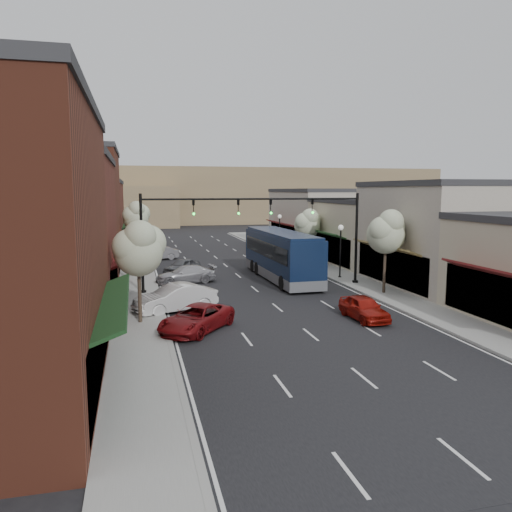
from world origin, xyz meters
TOP-DOWN VIEW (x-y plane):
  - ground at (0.00, 0.00)m, footprint 160.00×160.00m
  - sidewalk_left at (-8.40, 18.50)m, footprint 2.80×73.00m
  - sidewalk_right at (8.40, 18.50)m, footprint 2.80×73.00m
  - curb_left at (-7.00, 18.50)m, footprint 0.25×73.00m
  - curb_right at (7.00, 18.50)m, footprint 0.25×73.00m
  - bldg_left_midnear at (-14.23, 6.00)m, footprint 10.14×14.10m
  - bldg_left_midfar at (-14.24, 20.00)m, footprint 10.14×14.10m
  - bldg_left_far at (-14.22, 36.00)m, footprint 10.14×18.10m
  - bldg_right_midnear at (13.72, 6.00)m, footprint 9.14×12.10m
  - bldg_right_midfar at (13.70, 18.00)m, footprint 9.14×12.10m
  - bldg_right_far at (13.71, 32.00)m, footprint 9.14×16.10m
  - hill_far at (0.00, 90.00)m, footprint 120.00×30.00m
  - hill_near at (-25.00, 78.00)m, footprint 50.00×20.00m
  - signal_mast_right at (5.62, 8.00)m, footprint 8.22×0.46m
  - signal_mast_left at (-5.62, 8.00)m, footprint 8.22×0.46m
  - tree_right_near at (8.35, 3.94)m, footprint 2.85×2.65m
  - tree_right_far at (8.35, 19.94)m, footprint 2.85×2.65m
  - tree_left_near at (-8.25, -0.06)m, footprint 2.85×2.65m
  - tree_left_far at (-8.25, 25.94)m, footprint 2.85×2.65m
  - lamp_post_near at (7.80, 10.50)m, footprint 0.44×0.44m
  - lamp_post_far at (7.80, 28.00)m, footprint 0.44×0.44m
  - coach_bus at (3.03, 11.43)m, footprint 3.03×12.85m
  - red_hatchback at (3.92, -1.90)m, footprint 1.75×4.00m
  - parked_car_a at (-5.50, -1.99)m, footprint 4.77×5.19m
  - parked_car_b at (-6.20, 2.51)m, footprint 5.26×3.45m
  - parked_car_c at (-4.67, 11.65)m, footprint 4.90×2.52m
  - parked_car_d at (-4.53, 16.15)m, footprint 3.79×3.86m
  - parked_car_e at (-6.20, 25.45)m, footprint 4.46×2.20m

SIDE VIEW (x-z plane):
  - ground at x=0.00m, z-range 0.00..0.00m
  - curb_left at x=-7.00m, z-range -0.01..0.16m
  - curb_right at x=7.00m, z-range -0.01..0.16m
  - sidewalk_left at x=-8.40m, z-range 0.00..0.15m
  - sidewalk_right at x=8.40m, z-range 0.00..0.15m
  - parked_car_d at x=-4.53m, z-range 0.00..1.31m
  - red_hatchback at x=3.92m, z-range 0.00..1.34m
  - parked_car_a at x=-5.50m, z-range 0.00..1.35m
  - parked_car_c at x=-4.67m, z-range 0.00..1.36m
  - parked_car_e at x=-6.20m, z-range 0.00..1.41m
  - parked_car_b at x=-6.20m, z-range 0.00..1.64m
  - coach_bus at x=3.03m, z-range 0.07..3.99m
  - lamp_post_near at x=7.80m, z-range 0.79..5.23m
  - lamp_post_far at x=7.80m, z-range 0.79..5.23m
  - bldg_right_midfar at x=13.70m, z-range -0.03..6.37m
  - bldg_right_far at x=13.71m, z-range -0.04..7.36m
  - bldg_right_midnear at x=13.72m, z-range -0.04..7.86m
  - tree_right_far at x=8.35m, z-range 1.28..6.70m
  - hill_near at x=-25.00m, z-range 0.00..8.00m
  - bldg_left_far at x=-14.22m, z-range -0.04..8.36m
  - tree_left_near at x=-8.25m, z-range 1.38..7.07m
  - tree_right_near at x=8.35m, z-range 1.47..7.43m
  - tree_left_far at x=-8.25m, z-range 1.54..7.67m
  - signal_mast_right at x=5.62m, z-range 1.12..8.12m
  - signal_mast_left at x=-5.62m, z-range 1.12..8.12m
  - bldg_left_midnear at x=-14.23m, z-range -0.04..9.36m
  - bldg_left_midfar at x=-14.24m, z-range -0.05..10.85m
  - hill_far at x=0.00m, z-range 0.00..12.00m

